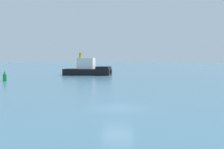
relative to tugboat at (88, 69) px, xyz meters
The scene contains 3 objects.
ground_plane 49.00m from the tugboat, 76.36° to the right, with size 400.00×400.00×0.00m, color teal.
tugboat is the anchor object (origin of this frame).
channel_buoy_green 23.13m from the tugboat, 118.72° to the right, with size 0.70×0.70×1.90m.
Camera 1 is at (2.50, -26.43, 4.25)m, focal length 51.13 mm.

